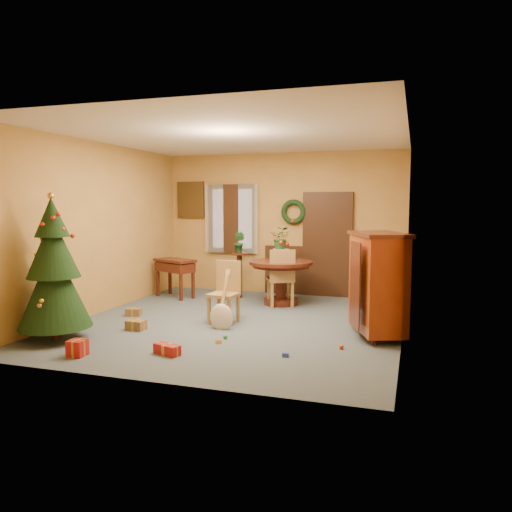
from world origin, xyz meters
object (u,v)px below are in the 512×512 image
at_px(dining_table, 281,274).
at_px(christmas_tree, 54,271).
at_px(chair_near, 226,290).
at_px(sideboard, 378,281).
at_px(writing_desk, 175,269).

relative_size(dining_table, christmas_tree, 0.58).
distance_m(chair_near, sideboard, 2.36).
xyz_separation_m(chair_near, writing_desk, (-1.73, 1.66, 0.06)).
relative_size(christmas_tree, writing_desk, 2.09).
bearing_deg(christmas_tree, dining_table, 54.84).
height_order(chair_near, christmas_tree, christmas_tree).
xyz_separation_m(christmas_tree, writing_desk, (0.13, 3.33, -0.38)).
height_order(dining_table, writing_desk, dining_table).
bearing_deg(writing_desk, chair_near, -43.83).
bearing_deg(chair_near, sideboard, -3.39).
bearing_deg(chair_near, writing_desk, 136.17).
relative_size(writing_desk, sideboard, 0.66).
xyz_separation_m(chair_near, christmas_tree, (-1.86, -1.67, 0.44)).
distance_m(christmas_tree, writing_desk, 3.35).
bearing_deg(dining_table, christmas_tree, -125.16).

